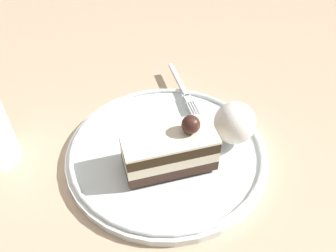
{
  "coord_description": "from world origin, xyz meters",
  "views": [
    {
      "loc": [
        0.26,
        -0.13,
        0.33
      ],
      "look_at": [
        -0.0,
        0.0,
        0.05
      ],
      "focal_mm": 38.4,
      "sensor_mm": 36.0,
      "label": 1
    }
  ],
  "objects_px": {
    "dessert_plate": "(168,148)",
    "whipped_cream_dollop": "(235,123)",
    "cake_slice": "(170,149)",
    "fork": "(183,90)"
  },
  "relations": [
    {
      "from": "cake_slice",
      "to": "whipped_cream_dollop",
      "type": "bearing_deg",
      "value": 90.41
    },
    {
      "from": "whipped_cream_dollop",
      "to": "dessert_plate",
      "type": "bearing_deg",
      "value": -109.71
    },
    {
      "from": "fork",
      "to": "dessert_plate",
      "type": "bearing_deg",
      "value": -38.4
    },
    {
      "from": "cake_slice",
      "to": "whipped_cream_dollop",
      "type": "relative_size",
      "value": 2.13
    },
    {
      "from": "dessert_plate",
      "to": "whipped_cream_dollop",
      "type": "height_order",
      "value": "whipped_cream_dollop"
    },
    {
      "from": "dessert_plate",
      "to": "whipped_cream_dollop",
      "type": "distance_m",
      "value": 0.09
    },
    {
      "from": "cake_slice",
      "to": "whipped_cream_dollop",
      "type": "distance_m",
      "value": 0.09
    },
    {
      "from": "cake_slice",
      "to": "fork",
      "type": "xyz_separation_m",
      "value": [
        -0.11,
        0.08,
        -0.02
      ]
    },
    {
      "from": "dessert_plate",
      "to": "cake_slice",
      "type": "distance_m",
      "value": 0.04
    },
    {
      "from": "dessert_plate",
      "to": "cake_slice",
      "type": "xyz_separation_m",
      "value": [
        0.03,
        -0.01,
        0.03
      ]
    }
  ]
}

